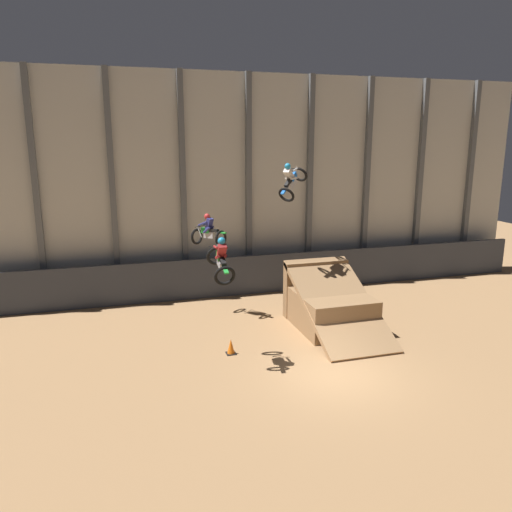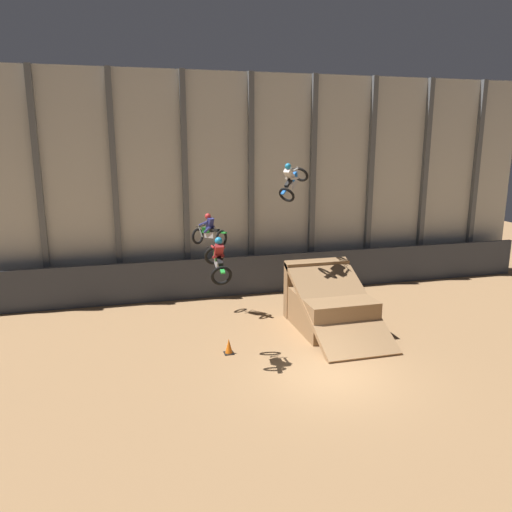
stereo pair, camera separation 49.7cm
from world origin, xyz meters
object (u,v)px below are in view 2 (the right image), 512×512
object	(u,v)px
rider_bike_left_air	(218,260)
rider_bike_right_air	(292,181)
dirt_ramp	(329,305)
rider_bike_center_air	(209,232)
traffic_cone_near_ramp	(229,346)

from	to	relation	value
rider_bike_left_air	rider_bike_right_air	world-z (taller)	rider_bike_right_air
dirt_ramp	rider_bike_left_air	xyz separation A→B (m)	(-5.21, -2.38, 2.89)
rider_bike_center_air	traffic_cone_near_ramp	xyz separation A→B (m)	(-0.12, -4.52, -3.54)
dirt_ramp	rider_bike_right_air	bearing A→B (deg)	130.33
traffic_cone_near_ramp	dirt_ramp	bearing A→B (deg)	20.01
rider_bike_right_air	traffic_cone_near_ramp	distance (m)	7.52
rider_bike_center_air	rider_bike_right_air	bearing A→B (deg)	-60.20
rider_bike_center_air	traffic_cone_near_ramp	bearing A→B (deg)	-130.14
traffic_cone_near_ramp	rider_bike_left_air	bearing A→B (deg)	-125.89
dirt_ramp	traffic_cone_near_ramp	world-z (taller)	dirt_ramp
rider_bike_left_air	rider_bike_right_air	xyz separation A→B (m)	(3.97, 3.83, 2.33)
rider_bike_left_air	rider_bike_right_air	distance (m)	5.99
rider_bike_right_air	traffic_cone_near_ramp	bearing A→B (deg)	-88.68
rider_bike_center_air	dirt_ramp	bearing A→B (deg)	-69.76
rider_bike_right_air	traffic_cone_near_ramp	xyz separation A→B (m)	(-3.50, -3.18, -5.85)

